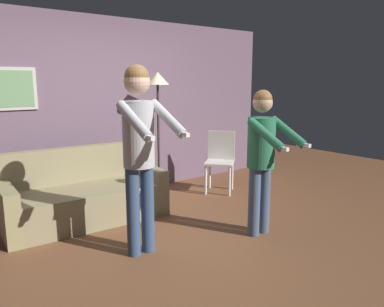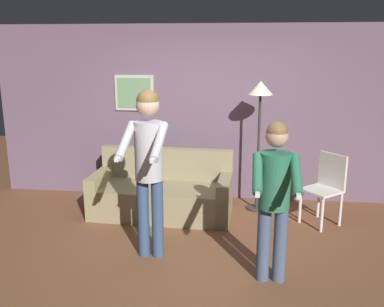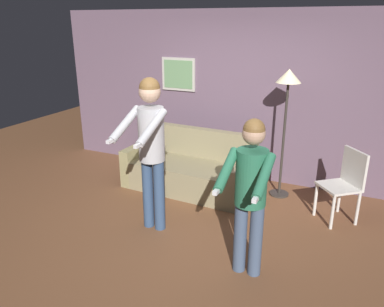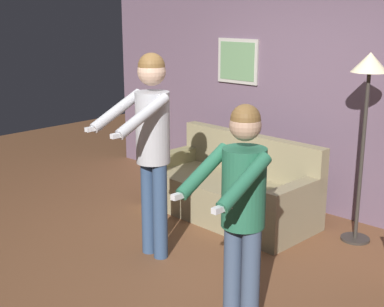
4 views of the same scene
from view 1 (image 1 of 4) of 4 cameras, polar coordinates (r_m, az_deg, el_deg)
name	(u,v)px [view 1 (image 1 of 4)]	position (r m, az deg, el deg)	size (l,w,h in m)	color
ground_plane	(171,239)	(4.19, -3.25, -12.90)	(12.00, 12.00, 0.00)	brown
back_wall_assembly	(92,109)	(5.57, -14.94, 6.58)	(6.40, 0.09, 2.60)	#654F60
couch	(84,198)	(4.83, -16.15, -6.52)	(1.94, 0.94, 0.87)	#8C805D
torchiere_lamp	(158,93)	(5.50, -5.24, 9.18)	(0.34, 0.34, 1.82)	#332D28
person_standing_left	(140,141)	(3.56, -8.00, 1.91)	(0.44, 0.73, 1.84)	#324A6D
person_standing_right	(262,150)	(4.11, 10.66, 0.48)	(0.44, 0.65, 1.61)	#42536E
dining_chair_distant	(220,157)	(5.83, 4.32, -0.60)	(0.59, 0.59, 0.93)	silver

